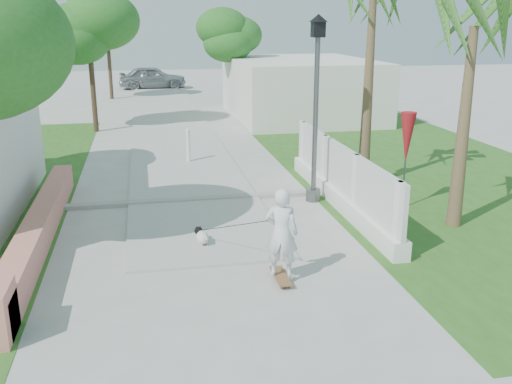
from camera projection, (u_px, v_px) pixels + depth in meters
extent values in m
plane|color=#B7B7B2|center=(232.00, 323.00, 8.46)|extent=(90.00, 90.00, 0.00)
cube|color=#B7B7B2|center=(167.00, 113.00, 27.22)|extent=(3.20, 36.00, 0.06)
cube|color=#999993|center=(194.00, 200.00, 14.08)|extent=(6.50, 0.25, 0.10)
cube|color=#30581C|center=(419.00, 168.00, 17.28)|extent=(8.00, 20.00, 0.01)
cube|color=#E58975|center=(40.00, 227.00, 11.51)|extent=(0.45, 8.00, 0.60)
cube|color=white|center=(339.00, 198.00, 13.73)|extent=(0.35, 7.00, 0.40)
cube|color=white|center=(340.00, 168.00, 13.51)|extent=(0.10, 7.00, 1.10)
cube|color=white|center=(398.00, 220.00, 10.57)|extent=(0.14, 0.14, 1.50)
cube|color=white|center=(355.00, 187.00, 12.63)|extent=(0.14, 0.14, 1.50)
cube|color=white|center=(325.00, 164.00, 14.70)|extent=(0.14, 0.14, 1.50)
cube|color=white|center=(303.00, 147.00, 16.57)|extent=(0.14, 0.14, 1.50)
cube|color=silver|center=(300.00, 88.00, 26.10)|extent=(6.00, 8.00, 2.60)
cylinder|color=#59595E|center=(313.00, 195.00, 14.12)|extent=(0.36, 0.36, 0.30)
cylinder|color=#59595E|center=(315.00, 121.00, 13.58)|extent=(0.12, 0.12, 4.00)
cube|color=black|center=(318.00, 29.00, 12.97)|extent=(0.28, 0.28, 0.35)
cone|color=black|center=(319.00, 18.00, 12.90)|extent=(0.44, 0.44, 0.18)
cylinder|color=white|center=(188.00, 147.00, 17.74)|extent=(0.12, 0.12, 1.00)
sphere|color=white|center=(188.00, 131.00, 17.59)|extent=(0.14, 0.14, 0.14)
cylinder|color=#59595E|center=(405.00, 168.00, 13.29)|extent=(0.04, 0.04, 2.00)
cone|color=#A91824|center=(407.00, 138.00, 13.09)|extent=(0.36, 0.36, 1.20)
cylinder|color=#4C3826|center=(93.00, 83.00, 22.35)|extent=(0.20, 0.20, 3.85)
ellipsoid|color=#24601B|center=(89.00, 40.00, 21.88)|extent=(3.40, 3.40, 2.55)
ellipsoid|color=#24601B|center=(93.00, 30.00, 21.62)|extent=(2.89, 2.89, 2.18)
ellipsoid|color=#24601B|center=(82.00, 21.00, 21.82)|extent=(2.55, 2.55, 1.90)
cylinder|color=#4C3826|center=(233.00, 75.00, 27.32)|extent=(0.20, 0.20, 3.50)
ellipsoid|color=#24601B|center=(232.00, 43.00, 26.88)|extent=(3.00, 3.00, 2.25)
ellipsoid|color=#24601B|center=(237.00, 35.00, 26.63)|extent=(2.55, 2.55, 1.92)
ellipsoid|color=#24601B|center=(227.00, 28.00, 26.83)|extent=(2.25, 2.25, 1.68)
cylinder|color=#4C3826|center=(110.00, 64.00, 31.78)|extent=(0.20, 0.20, 3.85)
ellipsoid|color=#24601B|center=(107.00, 33.00, 31.30)|extent=(3.20, 3.20, 2.40)
ellipsoid|color=#24601B|center=(110.00, 27.00, 31.05)|extent=(2.72, 2.72, 2.05)
ellipsoid|color=#24601B|center=(103.00, 20.00, 31.24)|extent=(2.40, 2.40, 1.79)
cone|color=brown|center=(368.00, 97.00, 14.72)|extent=(0.32, 0.32, 4.80)
cone|color=brown|center=(463.00, 131.00, 11.86)|extent=(0.32, 0.32, 4.20)
cube|color=brown|center=(281.00, 276.00, 9.80)|extent=(0.51, 0.84, 0.02)
imported|color=silver|center=(281.00, 233.00, 9.57)|extent=(0.67, 0.56, 1.56)
cylinder|color=gray|center=(281.00, 287.00, 9.53)|extent=(0.03, 0.06, 0.06)
cylinder|color=gray|center=(289.00, 286.00, 9.56)|extent=(0.03, 0.06, 0.06)
cylinder|color=gray|center=(273.00, 272.00, 10.08)|extent=(0.03, 0.06, 0.06)
cylinder|color=gray|center=(281.00, 272.00, 10.11)|extent=(0.03, 0.06, 0.06)
ellipsoid|color=silver|center=(202.00, 237.00, 11.25)|extent=(0.35, 0.46, 0.26)
sphere|color=black|center=(198.00, 231.00, 11.39)|extent=(0.16, 0.16, 0.16)
sphere|color=silver|center=(197.00, 230.00, 11.46)|extent=(0.08, 0.08, 0.08)
cone|color=black|center=(197.00, 227.00, 11.35)|extent=(0.05, 0.05, 0.06)
cone|color=black|center=(200.00, 227.00, 11.39)|extent=(0.05, 0.05, 0.06)
cylinder|color=silver|center=(198.00, 243.00, 11.35)|extent=(0.03, 0.03, 0.12)
cylinder|color=silver|center=(203.00, 242.00, 11.40)|extent=(0.03, 0.03, 0.12)
cylinder|color=silver|center=(202.00, 246.00, 11.19)|extent=(0.03, 0.03, 0.12)
cylinder|color=silver|center=(207.00, 245.00, 11.24)|extent=(0.03, 0.03, 0.12)
cylinder|color=silver|center=(206.00, 237.00, 11.07)|extent=(0.05, 0.10, 0.10)
imported|color=#AEB1B6|center=(153.00, 77.00, 36.83)|extent=(4.29, 1.80, 1.45)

